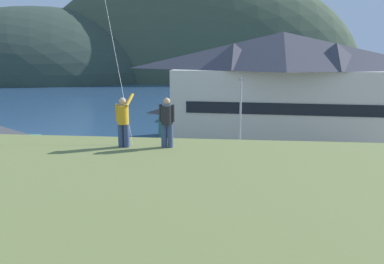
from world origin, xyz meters
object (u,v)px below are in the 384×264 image
Objects in this scene: wharf_dock at (206,119)px; parking_light_pole at (240,118)px; storage_shed_waterside at (186,119)px; parked_car_front_row_end at (365,176)px; parked_car_front_row_red at (72,207)px; moored_boat_wharfside at (182,114)px; person_kite_flyer at (123,120)px; person_companion at (167,121)px; harbor_lodge at (281,86)px; parked_car_corner_spot at (116,174)px; parked_car_lone_by_shed at (238,206)px.

parking_light_pole is at bearing -79.17° from wharf_dock.
storage_shed_waterside is at bearing 118.24° from parking_light_pole.
parked_car_front_row_red is (-17.95, -7.32, 0.00)m from parked_car_front_row_end.
parking_light_pole is (4.08, -21.32, 3.97)m from wharf_dock.
moored_boat_wharfside is 1.80× the size of parked_car_front_row_end.
wharf_dock is 3.99m from moored_boat_wharfside.
person_kite_flyer reaches higher than parked_car_front_row_red.
person_kite_flyer reaches higher than person_companion.
parked_car_corner_spot is (-12.98, -14.96, -4.98)m from harbor_lodge.
parked_car_front_row_end and parked_car_front_row_red have the same top height.
parked_car_lone_by_shed is (7.40, -33.12, 0.34)m from moored_boat_wharfside.
person_companion is (2.66, -27.75, 4.88)m from storage_shed_waterside.
parked_car_lone_by_shed is at bearing 69.59° from person_companion.
harbor_lodge is at bearing 107.46° from parked_car_front_row_end.
parked_car_front_row_red is at bearing -172.80° from parked_car_lone_by_shed.
parking_light_pole is at bearing 155.83° from parked_car_front_row_end.
harbor_lodge is 28.56m from person_kite_flyer.
person_companion is at bearing -83.40° from moored_boat_wharfside.
wharf_dock is at bearing 125.83° from harbor_lodge.
harbor_lodge is at bearing -4.06° from storage_shed_waterside.
parked_car_lone_by_shed is at bearing -144.96° from parked_car_front_row_end.
person_kite_flyer is at bearing -70.91° from parked_car_corner_spot.
wharf_dock is at bearing 89.43° from person_kite_flyer.
person_companion is (1.52, 0.11, -0.02)m from person_kite_flyer.
parking_light_pole reaches higher than parked_car_corner_spot.
parked_car_front_row_end is 18.74m from person_companion.
person_companion is at bearing 4.08° from person_kite_flyer.
person_kite_flyer is at bearing -90.57° from wharf_dock.
wharf_dock is 3.02× the size of parked_car_front_row_end.
storage_shed_waterside is 21.95m from parked_car_front_row_red.
wharf_dock is 2.99× the size of parked_car_lone_by_shed.
parked_car_front_row_end is 9.94m from parking_light_pole.
harbor_lodge is 15.40m from wharf_dock.
harbor_lodge reaches higher than wharf_dock.
harbor_lodge is 18.71m from moored_boat_wharfside.
parked_car_corner_spot is (0.70, 5.93, 0.00)m from parked_car_front_row_red.
storage_shed_waterside reaches higher than parked_car_front_row_end.
parked_car_front_row_red and parked_car_corner_spot have the same top height.
harbor_lodge is 5.47× the size of parked_car_front_row_end.
moored_boat_wharfside reaches higher than parked_car_front_row_end.
moored_boat_wharfside is at bearing 120.98° from parked_car_front_row_end.
person_kite_flyer is (-0.38, -38.76, 6.82)m from wharf_dock.
storage_shed_waterside is at bearing 175.94° from harbor_lodge.
storage_shed_waterside is (-9.90, 0.70, -3.77)m from harbor_lodge.
parking_light_pole is at bearing 31.09° from parked_car_corner_spot.
storage_shed_waterside reaches higher than moored_boat_wharfside.
storage_shed_waterside is at bearing 95.47° from person_companion.
person_companion is at bearing -99.64° from parking_light_pole.
parked_car_front_row_red is (-1.76, -34.28, 0.34)m from moored_boat_wharfside.
moored_boat_wharfside is at bearing 131.67° from harbor_lodge.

